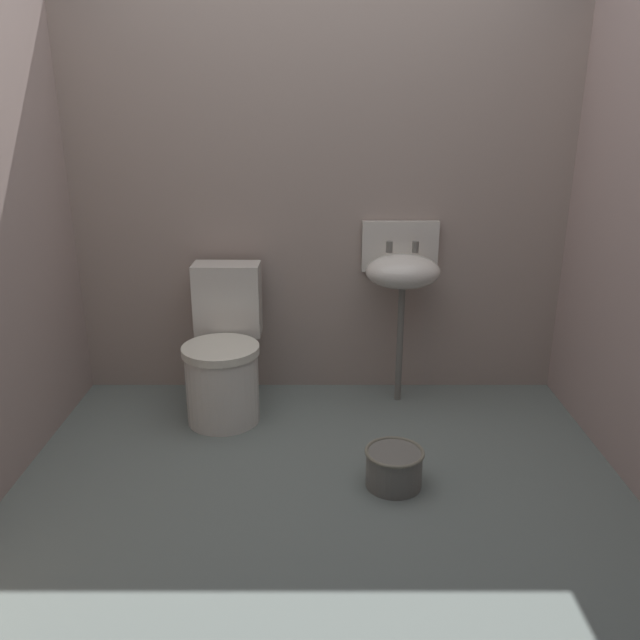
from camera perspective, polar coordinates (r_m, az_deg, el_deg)
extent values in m
cube|color=slate|center=(2.90, 0.00, -15.82)|extent=(3.12, 2.64, 0.08)
cube|color=#A28F85|center=(3.60, 0.01, 9.93)|extent=(3.12, 0.10, 2.10)
cylinder|color=silver|center=(3.42, -8.64, -5.90)|extent=(0.39, 0.39, 0.38)
cylinder|color=silver|center=(3.34, -8.82, -2.63)|extent=(0.41, 0.41, 0.04)
cube|color=silver|center=(3.56, -8.19, 1.84)|extent=(0.36, 0.19, 0.40)
cylinder|color=slate|center=(3.58, 7.10, -2.21)|extent=(0.04, 0.04, 0.66)
ellipsoid|color=silver|center=(3.45, 7.38, 4.30)|extent=(0.40, 0.32, 0.18)
cube|color=silver|center=(3.59, 7.12, 6.51)|extent=(0.42, 0.04, 0.28)
cylinder|color=slate|center=(3.48, 6.19, 6.47)|extent=(0.04, 0.04, 0.06)
cylinder|color=slate|center=(3.49, 8.48, 6.44)|extent=(0.04, 0.04, 0.06)
cylinder|color=slate|center=(2.91, 6.58, -12.96)|extent=(0.25, 0.25, 0.16)
torus|color=#706C5C|center=(2.87, 6.64, -11.56)|extent=(0.26, 0.26, 0.02)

